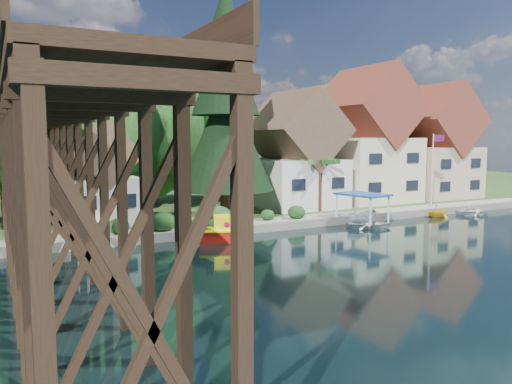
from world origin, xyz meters
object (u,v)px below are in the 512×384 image
at_px(trestle_bridge, 41,167).
at_px(boat_yellow, 438,210).
at_px(tugboat, 224,231).
at_px(boat_white_b, 475,210).
at_px(house_center, 366,144).
at_px(house_right, 432,149).
at_px(conifer, 226,107).
at_px(boat_white_a, 370,223).
at_px(boat_canopy, 362,211).
at_px(palm_tree, 320,163).
at_px(shed, 103,180).
at_px(house_left, 295,158).
at_px(flagpole, 434,163).

distance_m(trestle_bridge, boat_yellow, 32.91).
distance_m(tugboat, boat_white_b, 25.49).
bearing_deg(house_center, boat_white_b, -64.10).
xyz_separation_m(house_right, conifer, (-26.69, -3.49, 3.63)).
xyz_separation_m(house_center, house_right, (9.00, -0.50, -0.64)).
height_order(house_center, boat_white_a, house_center).
distance_m(boat_canopy, boat_yellow, 8.72).
height_order(conifer, palm_tree, conifer).
relative_size(palm_tree, tugboat, 1.33).
relative_size(shed, boat_canopy, 1.80).
bearing_deg(boat_white_a, shed, 86.16).
bearing_deg(shed, house_center, 4.24).
bearing_deg(house_left, boat_white_a, -87.26).
relative_size(flagpole, boat_white_b, 1.88).
xyz_separation_m(trestle_bridge, palm_tree, (23.16, 6.94, -0.56)).
height_order(shed, tugboat, shed).
bearing_deg(boat_white_b, conifer, 80.85).
bearing_deg(house_right, flagpole, -135.90).
relative_size(palm_tree, boat_canopy, 1.13).
distance_m(trestle_bridge, house_right, 42.41).
distance_m(shed, flagpole, 29.28).
distance_m(trestle_bridge, boat_canopy, 24.25).
relative_size(house_right, flagpole, 1.81).
bearing_deg(conifer, shed, 167.92).
distance_m(shed, boat_white_a, 20.74).
bearing_deg(tugboat, boat_white_a, -1.85).
xyz_separation_m(boat_canopy, boat_white_b, (12.94, -0.31, -0.71)).
xyz_separation_m(conifer, boat_canopy, (9.49, -5.45, -8.32)).
distance_m(conifer, boat_white_a, 14.54).
distance_m(flagpole, boat_white_b, 5.72).
bearing_deg(trestle_bridge, boat_white_a, 1.45).
height_order(house_center, conifer, conifer).
height_order(conifer, boat_white_a, conifer).
height_order(tugboat, boat_canopy, boat_canopy).
distance_m(house_center, tugboat, 23.87).
bearing_deg(boat_canopy, boat_white_a, -103.54).
bearing_deg(boat_yellow, palm_tree, 63.03).
xyz_separation_m(shed, boat_white_a, (18.49, -8.73, -3.46)).
bearing_deg(boat_canopy, shed, 158.40).
distance_m(house_center, boat_yellow, 10.95).
height_order(house_right, boat_white_b, house_right).
height_order(house_right, shed, house_right).
bearing_deg(shed, conifer, -12.08).
bearing_deg(house_left, tugboat, -140.05).
relative_size(house_center, house_right, 1.12).
height_order(house_left, tugboat, house_left).
distance_m(boat_yellow, boat_white_b, 4.26).
distance_m(conifer, tugboat, 11.20).
relative_size(boat_yellow, boat_white_b, 0.65).
bearing_deg(flagpole, shed, 169.10).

